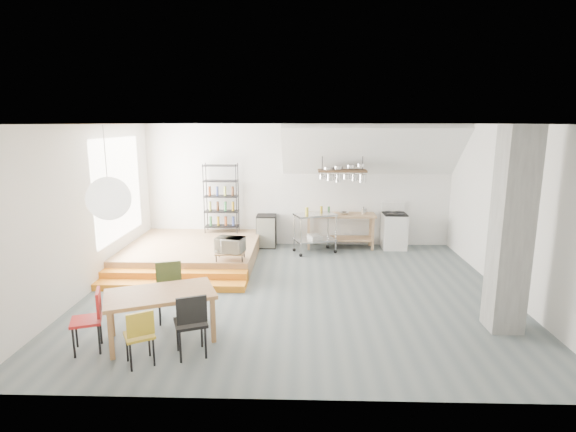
{
  "coord_description": "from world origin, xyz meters",
  "views": [
    {
      "loc": [
        0.08,
        -8.27,
        3.22
      ],
      "look_at": [
        -0.19,
        0.8,
        1.33
      ],
      "focal_mm": 28.0,
      "sensor_mm": 36.0,
      "label": 1
    }
  ],
  "objects_px": {
    "stove": "(394,230)",
    "rolling_cart": "(315,228)",
    "dining_table": "(160,297)",
    "mini_fridge": "(266,231)"
  },
  "relations": [
    {
      "from": "stove",
      "to": "dining_table",
      "type": "xyz_separation_m",
      "value": [
        -4.52,
        -5.18,
        0.19
      ]
    },
    {
      "from": "dining_table",
      "to": "rolling_cart",
      "type": "relative_size",
      "value": 1.58
    },
    {
      "from": "rolling_cart",
      "to": "mini_fridge",
      "type": "distance_m",
      "value": 1.37
    },
    {
      "from": "rolling_cart",
      "to": "mini_fridge",
      "type": "xyz_separation_m",
      "value": [
        -1.26,
        0.5,
        -0.22
      ]
    },
    {
      "from": "dining_table",
      "to": "mini_fridge",
      "type": "relative_size",
      "value": 2.1
    },
    {
      "from": "stove",
      "to": "rolling_cart",
      "type": "xyz_separation_m",
      "value": [
        -2.07,
        -0.46,
        0.17
      ]
    },
    {
      "from": "dining_table",
      "to": "rolling_cart",
      "type": "distance_m",
      "value": 5.32
    },
    {
      "from": "mini_fridge",
      "to": "rolling_cart",
      "type": "bearing_deg",
      "value": -21.65
    },
    {
      "from": "dining_table",
      "to": "mini_fridge",
      "type": "bearing_deg",
      "value": 54.9
    },
    {
      "from": "stove",
      "to": "dining_table",
      "type": "relative_size",
      "value": 0.66
    }
  ]
}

